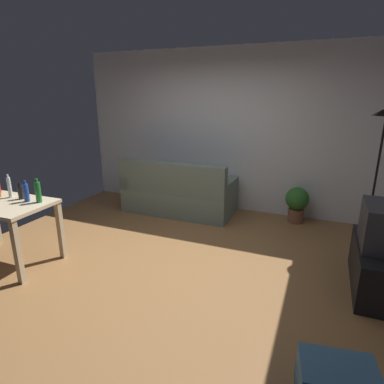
# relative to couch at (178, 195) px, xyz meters

# --- Properties ---
(ground_plane) EXTENTS (5.20, 4.40, 0.02)m
(ground_plane) POSITION_rel_couch_xyz_m (0.60, -1.59, -0.32)
(ground_plane) COLOR olive
(wall_rear) EXTENTS (5.20, 0.10, 2.70)m
(wall_rear) POSITION_rel_couch_xyz_m (0.60, 0.61, 1.04)
(wall_rear) COLOR silver
(wall_rear) RESTS_ON ground_plane
(couch) EXTENTS (1.84, 0.84, 0.92)m
(couch) POSITION_rel_couch_xyz_m (0.00, 0.00, 0.00)
(couch) COLOR slate
(couch) RESTS_ON ground_plane
(tv_stand) EXTENTS (0.44, 1.10, 0.48)m
(tv_stand) POSITION_rel_couch_xyz_m (2.85, -1.29, -0.07)
(tv_stand) COLOR black
(tv_stand) RESTS_ON ground_plane
(torchiere_lamp) EXTENTS (0.32, 0.32, 1.81)m
(torchiere_lamp) POSITION_rel_couch_xyz_m (2.85, -0.25, 1.11)
(torchiere_lamp) COLOR black
(torchiere_lamp) RESTS_ON ground_plane
(desk) EXTENTS (1.21, 0.72, 0.76)m
(desk) POSITION_rel_couch_xyz_m (-1.21, -2.33, 0.34)
(desk) COLOR #C6B28E
(desk) RESTS_ON ground_plane
(potted_plant) EXTENTS (0.36, 0.36, 0.57)m
(potted_plant) POSITION_rel_couch_xyz_m (1.91, 0.31, 0.02)
(potted_plant) COLOR brown
(potted_plant) RESTS_ON ground_plane
(bottle_clear) EXTENTS (0.05, 0.05, 0.29)m
(bottle_clear) POSITION_rel_couch_xyz_m (-1.22, -2.16, 0.58)
(bottle_clear) COLOR silver
(bottle_clear) RESTS_ON desk
(bottle_dark) EXTENTS (0.06, 0.06, 0.21)m
(bottle_dark) POSITION_rel_couch_xyz_m (-1.05, -2.16, 0.54)
(bottle_dark) COLOR black
(bottle_dark) RESTS_ON desk
(bottle_blue) EXTENTS (0.06, 0.06, 0.25)m
(bottle_blue) POSITION_rel_couch_xyz_m (-0.91, -2.20, 0.56)
(bottle_blue) COLOR #2347A3
(bottle_blue) RESTS_ON desk
(bottle_green) EXTENTS (0.06, 0.06, 0.28)m
(bottle_green) POSITION_rel_couch_xyz_m (-0.76, -2.17, 0.58)
(bottle_green) COLOR #1E722D
(bottle_green) RESTS_ON desk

